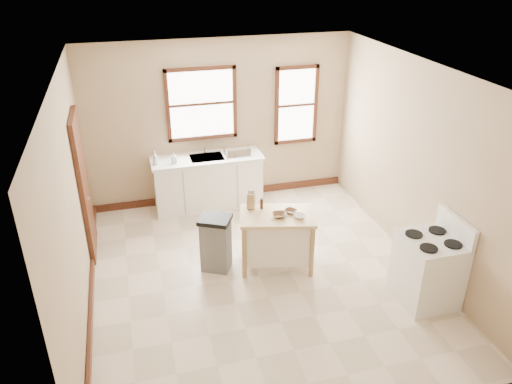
% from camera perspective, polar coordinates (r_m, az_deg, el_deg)
% --- Properties ---
extents(floor, '(5.00, 5.00, 0.00)m').
position_cam_1_polar(floor, '(6.99, 0.36, -9.53)').
color(floor, beige).
rests_on(floor, ground).
extents(ceiling, '(5.00, 5.00, 0.00)m').
position_cam_1_polar(ceiling, '(5.80, 0.44, 13.40)').
color(ceiling, white).
rests_on(ceiling, ground).
extents(wall_back, '(4.50, 0.04, 2.80)m').
position_cam_1_polar(wall_back, '(8.53, -4.15, 7.93)').
color(wall_back, tan).
rests_on(wall_back, ground).
extents(wall_left, '(0.04, 5.00, 2.80)m').
position_cam_1_polar(wall_left, '(6.13, -20.34, -1.60)').
color(wall_left, tan).
rests_on(wall_left, ground).
extents(wall_right, '(0.04, 5.00, 2.80)m').
position_cam_1_polar(wall_right, '(7.16, 18.05, 2.86)').
color(wall_right, tan).
rests_on(wall_right, ground).
extents(window_main, '(1.17, 0.06, 1.22)m').
position_cam_1_polar(window_main, '(8.36, -6.25, 9.96)').
color(window_main, '#37180F').
rests_on(window_main, wall_back).
extents(window_side, '(0.77, 0.06, 1.37)m').
position_cam_1_polar(window_side, '(8.79, 4.62, 9.86)').
color(window_side, '#37180F').
rests_on(window_side, wall_back).
extents(door_left, '(0.06, 0.90, 2.10)m').
position_cam_1_polar(door_left, '(7.44, -19.07, 0.65)').
color(door_left, '#37180F').
rests_on(door_left, ground).
extents(baseboard_back, '(4.50, 0.04, 0.12)m').
position_cam_1_polar(baseboard_back, '(9.02, -3.83, -0.22)').
color(baseboard_back, '#37180F').
rests_on(baseboard_back, ground).
extents(baseboard_left, '(0.04, 5.00, 0.12)m').
position_cam_1_polar(baseboard_left, '(6.83, -18.29, -11.53)').
color(baseboard_left, '#37180F').
rests_on(baseboard_left, ground).
extents(sink_counter, '(1.86, 0.62, 0.92)m').
position_cam_1_polar(sink_counter, '(8.56, -5.51, 1.15)').
color(sink_counter, white).
rests_on(sink_counter, ground).
extents(faucet, '(0.03, 0.03, 0.22)m').
position_cam_1_polar(faucet, '(8.50, -5.90, 5.12)').
color(faucet, silver).
rests_on(faucet, sink_counter).
extents(soap_bottle_a, '(0.10, 0.10, 0.22)m').
position_cam_1_polar(soap_bottle_a, '(8.17, -11.47, 3.84)').
color(soap_bottle_a, '#B2B2B2').
rests_on(soap_bottle_a, sink_counter).
extents(soap_bottle_b, '(0.09, 0.09, 0.17)m').
position_cam_1_polar(soap_bottle_b, '(8.19, -9.38, 3.87)').
color(soap_bottle_b, '#B2B2B2').
rests_on(soap_bottle_b, sink_counter).
extents(dish_rack, '(0.50, 0.42, 0.11)m').
position_cam_1_polar(dish_rack, '(8.42, -2.18, 4.63)').
color(dish_rack, silver).
rests_on(dish_rack, sink_counter).
extents(kitchen_island, '(1.14, 0.87, 0.83)m').
position_cam_1_polar(kitchen_island, '(6.98, 2.42, -5.54)').
color(kitchen_island, tan).
rests_on(kitchen_island, ground).
extents(knife_block, '(0.14, 0.14, 0.20)m').
position_cam_1_polar(knife_block, '(6.87, -0.57, -1.14)').
color(knife_block, tan).
rests_on(knife_block, kitchen_island).
extents(pepper_grinder, '(0.05, 0.05, 0.15)m').
position_cam_1_polar(pepper_grinder, '(6.87, 0.64, -1.34)').
color(pepper_grinder, '#3E2010').
rests_on(pepper_grinder, kitchen_island).
extents(bowl_a, '(0.21, 0.21, 0.05)m').
position_cam_1_polar(bowl_a, '(6.70, 2.69, -2.65)').
color(bowl_a, brown).
rests_on(bowl_a, kitchen_island).
extents(bowl_b, '(0.23, 0.23, 0.04)m').
position_cam_1_polar(bowl_b, '(6.81, 3.98, -2.21)').
color(bowl_b, brown).
rests_on(bowl_b, kitchen_island).
extents(bowl_c, '(0.20, 0.20, 0.05)m').
position_cam_1_polar(bowl_c, '(6.69, 4.97, -2.78)').
color(bowl_c, white).
rests_on(bowl_c, kitchen_island).
extents(trash_bin, '(0.53, 0.50, 0.81)m').
position_cam_1_polar(trash_bin, '(6.95, -4.61, -5.85)').
color(trash_bin, '#585856').
rests_on(trash_bin, ground).
extents(gas_stove, '(0.72, 0.73, 1.16)m').
position_cam_1_polar(gas_stove, '(6.62, 19.17, -7.45)').
color(gas_stove, white).
rests_on(gas_stove, ground).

